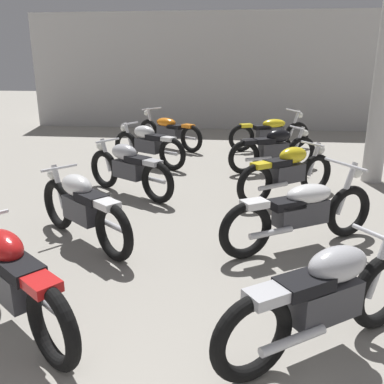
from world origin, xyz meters
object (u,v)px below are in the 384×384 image
(motorcycle_left_row_2, at_px, (82,207))
(motorcycle_left_row_5, at_px, (169,131))
(support_pillar, at_px, (382,93))
(motorcycle_left_row_1, at_px, (11,279))
(motorcycle_right_row_5, at_px, (270,132))
(motorcycle_left_row_3, at_px, (129,168))
(motorcycle_right_row_1, at_px, (326,298))
(motorcycle_right_row_3, at_px, (288,172))
(motorcycle_left_row_4, at_px, (148,144))
(motorcycle_right_row_2, at_px, (302,211))
(motorcycle_right_row_4, at_px, (274,149))

(motorcycle_left_row_2, bearing_deg, motorcycle_left_row_5, 89.44)
(support_pillar, bearing_deg, motorcycle_left_row_5, 149.04)
(motorcycle_left_row_1, bearing_deg, motorcycle_right_row_5, 71.65)
(motorcycle_left_row_3, height_order, motorcycle_left_row_5, motorcycle_left_row_5)
(motorcycle_left_row_1, xyz_separation_m, motorcycle_left_row_2, (-0.06, 1.73, 0.00))
(motorcycle_right_row_1, bearing_deg, motorcycle_left_row_1, -179.89)
(motorcycle_left_row_5, distance_m, motorcycle_right_row_1, 7.94)
(motorcycle_right_row_3, bearing_deg, motorcycle_left_row_4, 144.02)
(motorcycle_left_row_3, distance_m, motorcycle_left_row_4, 2.02)
(motorcycle_left_row_4, bearing_deg, motorcycle_right_row_2, -54.58)
(motorcycle_left_row_3, height_order, motorcycle_right_row_3, same)
(motorcycle_right_row_5, bearing_deg, motorcycle_left_row_4, -143.50)
(motorcycle_left_row_2, distance_m, motorcycle_left_row_3, 1.94)
(motorcycle_right_row_3, height_order, motorcycle_right_row_5, motorcycle_right_row_5)
(motorcycle_left_row_5, xyz_separation_m, motorcycle_right_row_1, (2.48, -7.55, 0.01))
(support_pillar, relative_size, motorcycle_left_row_2, 2.01)
(motorcycle_left_row_1, height_order, motorcycle_right_row_3, same)
(motorcycle_left_row_4, bearing_deg, motorcycle_right_row_1, -65.41)
(support_pillar, height_order, motorcycle_left_row_3, support_pillar)
(motorcycle_left_row_5, bearing_deg, motorcycle_left_row_2, -90.56)
(motorcycle_right_row_1, bearing_deg, motorcycle_right_row_3, 88.51)
(motorcycle_left_row_4, height_order, motorcycle_right_row_2, motorcycle_right_row_2)
(support_pillar, bearing_deg, motorcycle_left_row_1, -130.34)
(motorcycle_left_row_4, relative_size, motorcycle_right_row_5, 0.86)
(motorcycle_left_row_2, xyz_separation_m, motorcycle_left_row_4, (-0.07, 3.96, 0.00))
(motorcycle_left_row_1, xyz_separation_m, motorcycle_right_row_3, (2.57, 3.73, 0.00))
(support_pillar, xyz_separation_m, motorcycle_right_row_5, (-1.71, 2.65, -1.15))
(motorcycle_left_row_2, distance_m, motorcycle_right_row_2, 2.62)
(motorcycle_left_row_1, bearing_deg, support_pillar, 49.66)
(motorcycle_left_row_5, height_order, motorcycle_right_row_1, motorcycle_left_row_5)
(motorcycle_left_row_4, distance_m, motorcycle_right_row_5, 3.31)
(motorcycle_right_row_4, height_order, motorcycle_right_row_5, motorcycle_right_row_5)
(support_pillar, distance_m, motorcycle_right_row_1, 5.43)
(motorcycle_left_row_2, height_order, motorcycle_right_row_4, same)
(motorcycle_left_row_1, bearing_deg, motorcycle_right_row_4, 65.80)
(motorcycle_left_row_4, xyz_separation_m, motorcycle_right_row_3, (2.70, -1.96, 0.00))
(motorcycle_right_row_2, bearing_deg, motorcycle_right_row_1, -92.33)
(motorcycle_left_row_1, xyz_separation_m, motorcycle_right_row_2, (2.55, 1.92, -0.01))
(motorcycle_left_row_5, height_order, motorcycle_right_row_3, motorcycle_left_row_5)
(motorcycle_left_row_3, relative_size, motorcycle_right_row_1, 1.01)
(motorcycle_left_row_1, relative_size, motorcycle_right_row_2, 0.85)
(motorcycle_left_row_2, height_order, motorcycle_right_row_1, same)
(motorcycle_left_row_2, xyz_separation_m, motorcycle_right_row_3, (2.63, 2.00, 0.00))
(motorcycle_left_row_3, height_order, motorcycle_right_row_2, motorcycle_right_row_2)
(support_pillar, distance_m, motorcycle_right_row_4, 2.17)
(support_pillar, bearing_deg, motorcycle_left_row_4, 171.14)
(motorcycle_left_row_5, xyz_separation_m, motorcycle_right_row_4, (2.48, -2.04, 0.01))
(motorcycle_left_row_1, bearing_deg, motorcycle_left_row_2, 91.88)
(motorcycle_left_row_1, height_order, motorcycle_left_row_3, same)
(motorcycle_right_row_1, distance_m, motorcycle_right_row_5, 7.65)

